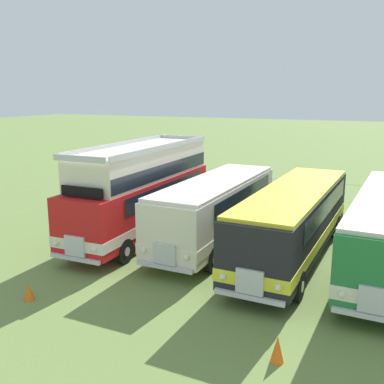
% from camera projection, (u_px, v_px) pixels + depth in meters
% --- Properties ---
extents(ground_plane, '(200.00, 200.00, 0.00)m').
position_uv_depth(ground_plane, '(337.00, 262.00, 18.50)').
color(ground_plane, olive).
extents(bus_first_in_row, '(2.66, 10.27, 4.52)m').
position_uv_depth(bus_first_in_row, '(143.00, 188.00, 21.52)').
color(bus_first_in_row, red).
rests_on(bus_first_in_row, ground).
extents(bus_second_in_row, '(2.73, 9.90, 2.99)m').
position_uv_depth(bus_second_in_row, '(217.00, 206.00, 20.54)').
color(bus_second_in_row, silver).
rests_on(bus_second_in_row, ground).
extents(bus_third_in_row, '(2.87, 11.33, 2.99)m').
position_uv_depth(bus_third_in_row, '(294.00, 217.00, 18.71)').
color(bus_third_in_row, black).
rests_on(bus_third_in_row, ground).
extents(cone_mid_row, '(0.36, 0.36, 0.60)m').
position_uv_depth(cone_mid_row, '(29.00, 291.00, 15.09)').
color(cone_mid_row, orange).
rests_on(cone_mid_row, ground).
extents(cone_far_end, '(0.36, 0.36, 0.72)m').
position_uv_depth(cone_far_end, '(277.00, 349.00, 11.59)').
color(cone_far_end, orange).
rests_on(cone_far_end, ground).
extents(rope_fence_line, '(24.30, 0.08, 1.05)m').
position_uv_depth(rope_fence_line, '(362.00, 189.00, 29.18)').
color(rope_fence_line, '#8C704C').
rests_on(rope_fence_line, ground).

